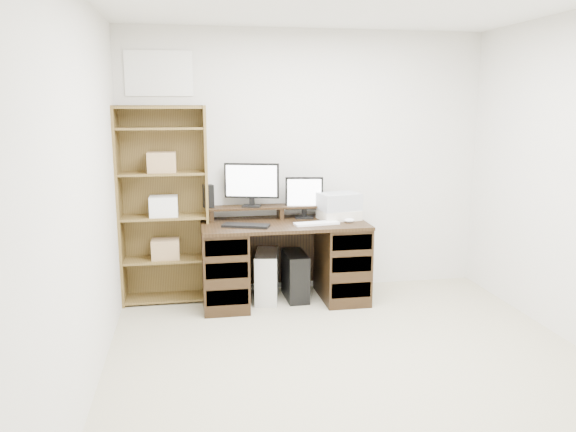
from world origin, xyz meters
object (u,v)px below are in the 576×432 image
object	(u,v)px
monitor_wide	(252,182)
bookshelf	(164,204)
monitor_small	(304,196)
printer	(339,214)
tower_silver	(267,276)
desk	(284,260)
tower_black	(295,276)

from	to	relation	value
monitor_wide	bookshelf	world-z (taller)	bookshelf
monitor_small	printer	xyz separation A→B (m)	(0.31, -0.12, -0.17)
monitor_wide	printer	world-z (taller)	monitor_wide
printer	tower_silver	distance (m)	0.89
desk	bookshelf	xyz separation A→B (m)	(-1.08, 0.21, 0.53)
tower_silver	tower_black	bearing A→B (deg)	8.90
tower_silver	bookshelf	bearing A→B (deg)	-178.96
monitor_wide	tower_silver	distance (m)	0.89
monitor_small	tower_black	distance (m)	0.76
tower_silver	tower_black	world-z (taller)	tower_silver
printer	tower_black	size ratio (longest dim) A/B	0.80
printer	tower_black	world-z (taller)	printer
tower_silver	tower_black	xyz separation A→B (m)	(0.27, -0.01, -0.01)
desk	monitor_wide	distance (m)	0.78
printer	tower_silver	xyz separation A→B (m)	(-0.68, 0.00, -0.57)
desk	monitor_small	distance (m)	0.64
monitor_wide	printer	xyz separation A→B (m)	(0.80, -0.15, -0.30)
desk	bookshelf	world-z (taller)	bookshelf
monitor_wide	tower_silver	size ratio (longest dim) A/B	1.09
bookshelf	desk	bearing A→B (deg)	-11.18
printer	bookshelf	bearing A→B (deg)	165.21
desk	tower_black	world-z (taller)	desk
monitor_wide	monitor_small	world-z (taller)	monitor_wide
desk	monitor_small	bearing A→B (deg)	37.85
desk	monitor_wide	bearing A→B (deg)	143.29
monitor_small	tower_silver	bearing A→B (deg)	-154.15
desk	monitor_wide	xyz separation A→B (m)	(-0.27, 0.20, 0.71)
desk	tower_black	bearing A→B (deg)	22.39
monitor_small	tower_silver	distance (m)	0.83
tower_silver	printer	bearing A→B (deg)	10.36
monitor_wide	desk	bearing A→B (deg)	-21.19
monitor_wide	monitor_small	distance (m)	0.51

